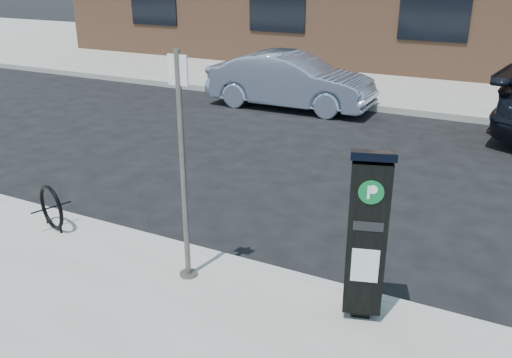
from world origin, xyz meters
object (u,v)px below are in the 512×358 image
Objects in this scene: parking_kiosk at (367,233)px; bike_rack at (51,208)px; sign_pole at (183,172)px; car_silver at (291,81)px.

bike_rack is at bearing 163.30° from parking_kiosk.
car_silver is (-2.30, 7.96, -0.69)m from sign_pole.
sign_pole is at bearing -165.08° from car_silver.
parking_kiosk reaches higher than car_silver.
bike_rack is (-2.19, 0.16, -0.92)m from sign_pole.
parking_kiosk is 8.83m from car_silver.
car_silver is at bearing 109.27° from bike_rack.
parking_kiosk is at bearing 3.71° from sign_pole.
bike_rack is 7.80m from car_silver.
sign_pole is 4.10× the size of bike_rack.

